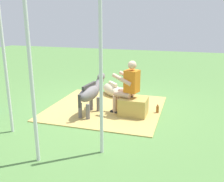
# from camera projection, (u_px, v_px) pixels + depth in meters

# --- Properties ---
(ground_plane) EXTENTS (24.00, 24.00, 0.00)m
(ground_plane) POSITION_uv_depth(u_px,v_px,m) (106.00, 108.00, 6.79)
(ground_plane) COLOR #568442
(hay_patch) EXTENTS (2.82, 2.73, 0.02)m
(hay_patch) POSITION_uv_depth(u_px,v_px,m) (106.00, 108.00, 6.74)
(hay_patch) COLOR tan
(hay_patch) RESTS_ON ground
(hay_bale) EXTENTS (0.64, 0.55, 0.44)m
(hay_bale) POSITION_uv_depth(u_px,v_px,m) (133.00, 107.00, 6.21)
(hay_bale) COLOR tan
(hay_bale) RESTS_ON ground
(person_seated) EXTENTS (0.71, 0.53, 1.32)m
(person_seated) POSITION_uv_depth(u_px,v_px,m) (128.00, 86.00, 6.14)
(person_seated) COLOR #D8AD8C
(person_seated) RESTS_ON ground
(pony_standing) EXTENTS (0.40, 1.35, 0.91)m
(pony_standing) POSITION_uv_depth(u_px,v_px,m) (91.00, 92.00, 6.21)
(pony_standing) COLOR slate
(pony_standing) RESTS_ON ground
(pony_lying) EXTENTS (1.10, 1.18, 0.42)m
(pony_lying) POSITION_uv_depth(u_px,v_px,m) (113.00, 90.00, 7.70)
(pony_lying) COLOR beige
(pony_lying) RESTS_ON ground
(soda_bottle) EXTENTS (0.07, 0.07, 0.25)m
(soda_bottle) POSITION_uv_depth(u_px,v_px,m) (158.00, 109.00, 6.35)
(soda_bottle) COLOR brown
(soda_bottle) RESTS_ON ground
(tent_pole_left) EXTENTS (0.06, 0.06, 2.55)m
(tent_pole_left) POSITION_uv_depth(u_px,v_px,m) (101.00, 82.00, 4.22)
(tent_pole_left) COLOR silver
(tent_pole_left) RESTS_ON ground
(tent_pole_right) EXTENTS (0.06, 0.06, 2.55)m
(tent_pole_right) POSITION_uv_depth(u_px,v_px,m) (6.00, 71.00, 5.04)
(tent_pole_right) COLOR silver
(tent_pole_right) RESTS_ON ground
(tent_pole_mid) EXTENTS (0.06, 0.06, 2.55)m
(tent_pole_mid) POSITION_uv_depth(u_px,v_px,m) (32.00, 86.00, 3.97)
(tent_pole_mid) COLOR silver
(tent_pole_mid) RESTS_ON ground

